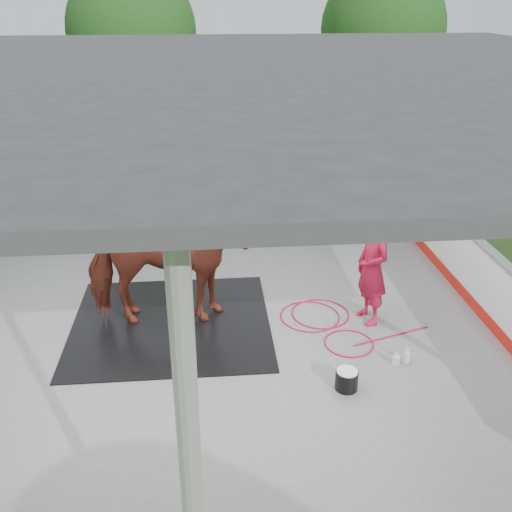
{
  "coord_description": "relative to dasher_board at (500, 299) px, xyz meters",
  "views": [
    {
      "loc": [
        0.17,
        -7.32,
        4.91
      ],
      "look_at": [
        0.86,
        0.48,
        1.26
      ],
      "focal_mm": 40.0,
      "sensor_mm": 36.0,
      "label": 1
    }
  ],
  "objects": [
    {
      "name": "ground",
      "position": [
        -4.6,
        0.0,
        -0.59
      ],
      "size": [
        100.0,
        100.0,
        0.0
      ],
      "primitive_type": "plane",
      "color": "#1E3814"
    },
    {
      "name": "concrete_slab",
      "position": [
        -4.6,
        0.0,
        -0.57
      ],
      "size": [
        12.0,
        10.0,
        0.05
      ],
      "primitive_type": "cube",
      "color": "slate",
      "rests_on": "ground"
    },
    {
      "name": "pavilion_structure",
      "position": [
        -4.6,
        -0.0,
        3.37
      ],
      "size": [
        12.6,
        10.6,
        4.05
      ],
      "color": "beige",
      "rests_on": "ground"
    },
    {
      "name": "dasher_board",
      "position": [
        0.0,
        0.0,
        0.0
      ],
      "size": [
        0.16,
        8.0,
        1.15
      ],
      "color": "red",
      "rests_on": "concrete_slab"
    },
    {
      "name": "tree_belt",
      "position": [
        -4.3,
        0.9,
        3.2
      ],
      "size": [
        28.0,
        28.0,
        5.8
      ],
      "color": "#382314",
      "rests_on": "ground"
    },
    {
      "name": "rubber_mat",
      "position": [
        -5.09,
        0.63,
        -0.53
      ],
      "size": [
        3.14,
        2.94,
        0.02
      ],
      "primitive_type": "cube",
      "color": "black",
      "rests_on": "concrete_slab"
    },
    {
      "name": "horse",
      "position": [
        -5.09,
        0.63,
        0.54
      ],
      "size": [
        2.53,
        1.17,
        2.12
      ],
      "primitive_type": "imported",
      "rotation": [
        0.0,
        0.0,
        1.58
      ],
      "color": "maroon",
      "rests_on": "rubber_mat"
    },
    {
      "name": "handler",
      "position": [
        -1.91,
        0.46,
        0.4
      ],
      "size": [
        0.61,
        0.78,
        1.89
      ],
      "primitive_type": "imported",
      "rotation": [
        0.0,
        0.0,
        -1.33
      ],
      "color": "#B21232",
      "rests_on": "concrete_slab"
    },
    {
      "name": "wash_bucket",
      "position": [
        -2.67,
        -1.25,
        -0.4
      ],
      "size": [
        0.31,
        0.31,
        0.29
      ],
      "color": "black",
      "rests_on": "concrete_slab"
    },
    {
      "name": "soap_bottle_a",
      "position": [
        -1.68,
        -0.76,
        -0.41
      ],
      "size": [
        0.14,
        0.14,
        0.26
      ],
      "primitive_type": "imported",
      "rotation": [
        0.0,
        0.0,
        0.56
      ],
      "color": "silver",
      "rests_on": "concrete_slab"
    },
    {
      "name": "soap_bottle_b",
      "position": [
        -1.84,
        -0.77,
        -0.44
      ],
      "size": [
        0.13,
        0.13,
        0.21
      ],
      "primitive_type": "imported",
      "rotation": [
        0.0,
        0.0,
        -0.54
      ],
      "color": "#338CD8",
      "rests_on": "concrete_slab"
    },
    {
      "name": "hose_coil",
      "position": [
        -2.65,
        0.46,
        -0.53
      ],
      "size": [
        2.31,
        1.76,
        0.02
      ],
      "color": "#AB0C33",
      "rests_on": "concrete_slab"
    }
  ]
}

